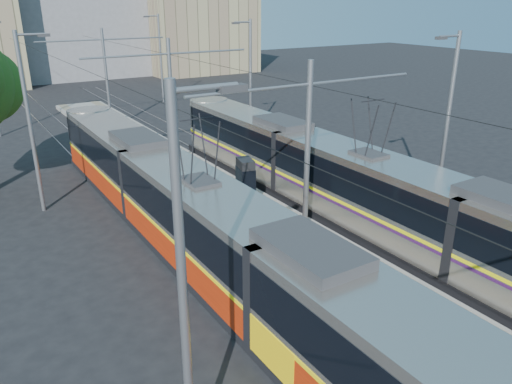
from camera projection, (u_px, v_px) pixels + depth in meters
ground at (494, 383)px, 12.70m from camera, size 160.00×160.00×0.00m
platform at (199, 184)px, 26.07m from camera, size 4.00×50.00×0.30m
tactile_strip_left at (173, 186)px, 25.29m from camera, size 0.70×50.00×0.01m
tactile_strip_right at (223, 176)px, 26.74m from camera, size 0.70×50.00×0.01m
rails at (199, 186)px, 26.12m from camera, size 8.71×70.00×0.03m
tram_left at (201, 224)px, 17.66m from camera, size 2.43×30.60×5.50m
tram_right at (366, 188)px, 20.61m from camera, size 2.43×30.19×5.50m
catenary at (223, 111)px, 22.25m from camera, size 9.20×70.00×7.00m
street_lamps at (164, 95)px, 27.78m from camera, size 15.18×38.22×8.00m
shelter at (246, 182)px, 22.31m from camera, size 0.86×1.16×2.29m
building_centre at (75, 4)px, 63.10m from camera, size 18.36×14.28×17.28m
building_right at (196, 26)px, 66.32m from camera, size 14.28×10.20×11.78m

